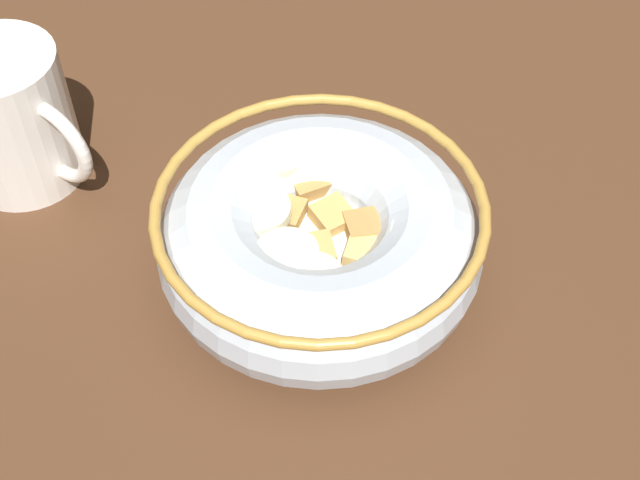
{
  "coord_description": "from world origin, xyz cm",
  "views": [
    {
      "loc": [
        16.69,
        -24.21,
        37.44
      ],
      "look_at": [
        0.0,
        0.0,
        3.0
      ],
      "focal_mm": 48.69,
      "sensor_mm": 36.0,
      "label": 1
    }
  ],
  "objects": [
    {
      "name": "ground_plane",
      "position": [
        0.0,
        0.0,
        -1.0
      ],
      "size": [
        93.91,
        93.91,
        2.0
      ],
      "primitive_type": "cube",
      "color": "#472B19"
    },
    {
      "name": "coffee_mug",
      "position": [
        -19.11,
        -3.33,
        4.21
      ],
      "size": [
        9.87,
        7.12,
        8.42
      ],
      "color": "white",
      "rests_on": "ground_plane"
    },
    {
      "name": "cereal_bowl",
      "position": [
        -0.01,
        0.02,
        3.15
      ],
      "size": [
        17.1,
        17.1,
        5.85
      ],
      "color": "#B2BCC6",
      "rests_on": "ground_plane"
    }
  ]
}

